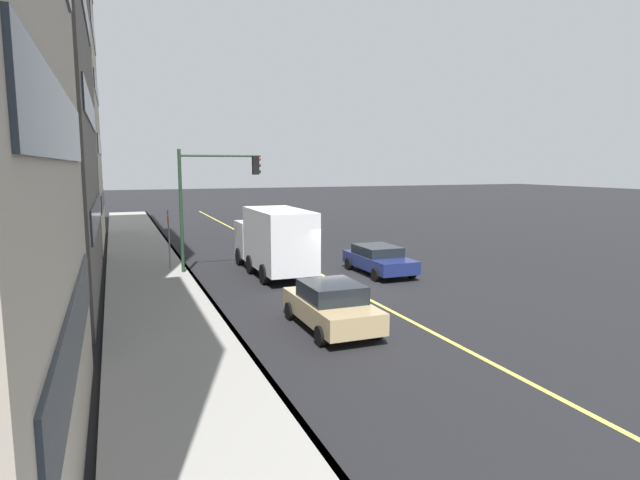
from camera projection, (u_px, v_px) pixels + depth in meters
The scene contains 9 objects.
ground at pixel (336, 283), 23.60m from camera, with size 200.00×200.00×0.00m, color black.
sidewalk_slab at pixel (157, 296), 20.82m from camera, with size 80.00×3.83×0.15m, color gray.
curb_edge at pixel (204, 292), 21.48m from camera, with size 80.00×0.16×0.15m, color slate.
lane_stripe_center at pixel (336, 282), 23.60m from camera, with size 80.00×0.16×0.01m, color #D8CC4C.
car_navy at pixel (379, 259), 25.48m from camera, with size 4.43×2.08×1.34m.
car_tan at pixel (331, 305), 16.83m from camera, with size 4.32×2.03×1.51m.
truck_white at pixel (274, 240), 25.28m from camera, with size 7.14×2.40×3.17m.
traffic_light_mast at pixel (212, 189), 25.18m from camera, with size 0.28×3.98×5.94m.
street_sign_post at pixel (169, 236), 25.76m from camera, with size 0.60×0.08×3.05m.
Camera 1 is at (-21.25, 9.10, 5.18)m, focal length 29.67 mm.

